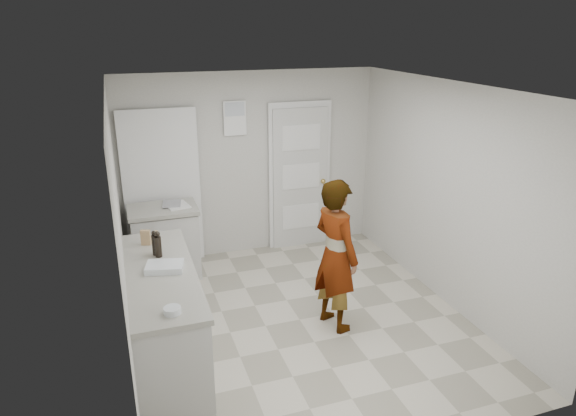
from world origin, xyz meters
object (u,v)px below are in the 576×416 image
object	(u,v)px
cake_mix_box	(146,238)
spice_jar	(156,234)
person	(336,255)
oil_cruet_a	(158,245)
baking_dish	(165,267)
oil_cruet_b	(155,243)
egg_bowl	(172,310)

from	to	relation	value
cake_mix_box	spice_jar	distance (m)	0.20
cake_mix_box	spice_jar	world-z (taller)	cake_mix_box
person	cake_mix_box	bearing A→B (deg)	54.08
oil_cruet_a	baking_dish	world-z (taller)	oil_cruet_a
oil_cruet_b	egg_bowl	xyz separation A→B (m)	(0.03, -1.16, -0.09)
oil_cruet_b	egg_bowl	size ratio (longest dim) A/B	1.84
oil_cruet_b	baking_dish	world-z (taller)	oil_cruet_b
oil_cruet_a	baking_dish	xyz separation A→B (m)	(0.03, -0.31, -0.10)
spice_jar	oil_cruet_b	xyz separation A→B (m)	(-0.05, -0.43, 0.08)
cake_mix_box	egg_bowl	distance (m)	1.44
spice_jar	person	bearing A→B (deg)	-24.96
spice_jar	egg_bowl	size ratio (longest dim) A/B	0.55
cake_mix_box	egg_bowl	bearing A→B (deg)	-67.87
person	spice_jar	bearing A→B (deg)	48.53
oil_cruet_b	person	bearing A→B (deg)	-11.87
spice_jar	egg_bowl	xyz separation A→B (m)	(-0.02, -1.59, -0.01)
person	oil_cruet_a	distance (m)	1.78
oil_cruet_a	spice_jar	bearing A→B (deg)	87.73
person	oil_cruet_a	world-z (taller)	person
oil_cruet_a	cake_mix_box	bearing A→B (deg)	105.85
spice_jar	egg_bowl	bearing A→B (deg)	-90.70
cake_mix_box	oil_cruet_a	bearing A→B (deg)	-55.83
person	oil_cruet_a	size ratio (longest dim) A/B	6.12
cake_mix_box	baking_dish	bearing A→B (deg)	-61.09
person	cake_mix_box	size ratio (longest dim) A/B	10.31
cake_mix_box	baking_dish	size ratio (longest dim) A/B	0.41
egg_bowl	person	bearing A→B (deg)	24.33
egg_bowl	baking_dish	bearing A→B (deg)	88.19
person	spice_jar	distance (m)	1.90
cake_mix_box	person	bearing A→B (deg)	-1.08
oil_cruet_a	oil_cruet_b	bearing A→B (deg)	113.98
cake_mix_box	egg_bowl	size ratio (longest dim) A/B	1.16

